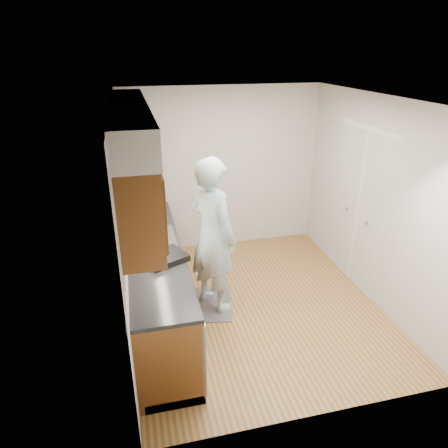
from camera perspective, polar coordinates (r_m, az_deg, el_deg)
The scene contains 16 objects.
floor at distance 5.20m, azimuth 4.35°, elevation -11.16°, with size 3.50×3.50×0.00m, color olive.
ceiling at distance 4.28m, azimuth 5.43°, elevation 17.35°, with size 3.50×3.50×0.00m, color white.
wall_left at distance 4.39m, azimuth -14.13°, elevation -0.10°, with size 0.02×3.50×2.50m, color #BCB8B0.
wall_right at distance 5.24m, azimuth 20.64°, elevation 3.04°, with size 0.02×3.50×2.50m, color #BCB8B0.
wall_back at distance 6.19m, azimuth -0.21°, elevation 7.68°, with size 3.00×0.02×2.50m, color #BCB8B0.
counter at distance 4.74m, azimuth -9.55°, elevation -8.18°, with size 0.64×2.80×1.30m.
upper_cabinets at distance 4.20m, azimuth -12.78°, elevation 9.10°, with size 0.47×2.80×1.21m.
closet_door at distance 5.55m, azimuth 18.55°, elevation 1.96°, with size 0.02×1.22×2.05m, color silver.
floor_mat at distance 5.16m, azimuth -1.52°, elevation -11.33°, with size 0.44×0.74×0.01m, color slate.
person at distance 4.62m, azimuth -1.67°, elevation -0.28°, with size 0.76×0.51×2.16m, color #A4C1C7.
soap_bottle_a at distance 5.02m, azimuth -11.75°, elevation 0.89°, with size 0.09×0.09×0.24m, color silver.
soap_bottle_b at distance 5.25m, azimuth -9.37°, elevation 1.79°, with size 0.08×0.08×0.18m, color silver.
soap_bottle_c at distance 5.32m, azimuth -11.82°, elevation 1.72°, with size 0.12×0.12×0.16m, color silver.
soda_can at distance 5.00m, azimuth -9.99°, elevation 0.21°, with size 0.07×0.07×0.12m, color #B91F30.
steel_can at distance 5.02m, azimuth -9.48°, elevation 0.23°, with size 0.06×0.06×0.11m, color #A5A5AA.
dish_rack at distance 4.23m, azimuth -8.42°, elevation -4.76°, with size 0.41×0.35×0.07m, color black.
Camera 1 is at (-1.37, -4.03, 2.99)m, focal length 32.00 mm.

